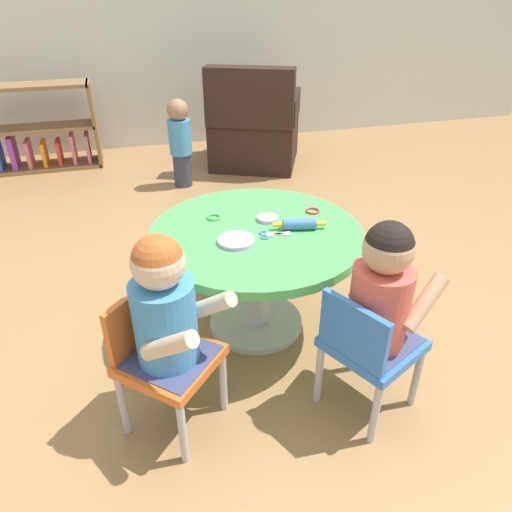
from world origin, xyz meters
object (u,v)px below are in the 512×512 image
(seated_child_right, at_px, (382,290))
(craft_scissors, at_px, (270,235))
(toddler_standing, at_px, (180,141))
(rolling_pin, at_px, (300,224))
(child_chair_left, at_px, (162,356))
(armchair_dark, at_px, (254,129))
(craft_table, at_px, (256,254))
(child_chair_right, at_px, (367,346))
(seated_child_left, at_px, (165,307))
(bookshelf_low, at_px, (38,134))

(seated_child_right, bearing_deg, craft_scissors, 114.84)
(toddler_standing, xyz_separation_m, rolling_pin, (0.26, -1.88, 0.18))
(child_chair_left, distance_m, armchair_dark, 2.80)
(craft_scissors, bearing_deg, craft_table, 127.46)
(child_chair_left, height_order, toddler_standing, toddler_standing)
(child_chair_right, bearing_deg, armchair_dark, 82.78)
(child_chair_right, relative_size, toddler_standing, 0.80)
(child_chair_right, distance_m, rolling_pin, 0.60)
(seated_child_left, distance_m, bookshelf_low, 3.11)
(seated_child_right, relative_size, rolling_pin, 2.22)
(rolling_pin, relative_size, craft_scissors, 1.65)
(craft_table, xyz_separation_m, child_chair_right, (0.25, -0.59, -0.09))
(craft_table, height_order, craft_scissors, craft_scissors)
(craft_table, xyz_separation_m, armchair_dark, (0.59, 2.15, -0.08))
(child_chair_left, xyz_separation_m, armchair_dark, (1.06, 2.59, 0.00))
(bookshelf_low, bearing_deg, craft_scissors, -64.90)
(child_chair_left, xyz_separation_m, seated_child_left, (0.03, -0.03, 0.23))
(seated_child_right, distance_m, bookshelf_low, 3.46)
(seated_child_right, relative_size, toddler_standing, 0.76)
(seated_child_right, xyz_separation_m, toddler_standing, (-0.36, 2.41, -0.17))
(child_chair_left, height_order, armchair_dark, armchair_dark)
(child_chair_right, bearing_deg, rolling_pin, 96.79)
(bookshelf_low, distance_m, rolling_pin, 2.93)
(toddler_standing, height_order, craft_scissors, toddler_standing)
(armchair_dark, bearing_deg, bookshelf_low, 167.32)
(seated_child_right, distance_m, rolling_pin, 0.54)
(rolling_pin, bearing_deg, craft_table, 167.64)
(toddler_standing, bearing_deg, child_chair_left, -99.62)
(rolling_pin, height_order, craft_scissors, rolling_pin)
(bookshelf_low, height_order, craft_scissors, bookshelf_low)
(armchair_dark, xyz_separation_m, rolling_pin, (-0.41, -2.19, 0.23))
(child_chair_right, relative_size, seated_child_right, 1.05)
(seated_child_right, xyz_separation_m, rolling_pin, (-0.10, 0.53, 0.00))
(seated_child_left, xyz_separation_m, toddler_standing, (0.36, 2.31, -0.17))
(bookshelf_low, bearing_deg, toddler_standing, -32.95)
(bookshelf_low, bearing_deg, rolling_pin, -62.32)
(craft_table, bearing_deg, armchair_dark, 74.55)
(child_chair_left, bearing_deg, child_chair_right, -12.01)
(craft_table, relative_size, child_chair_left, 1.71)
(toddler_standing, height_order, rolling_pin, toddler_standing)
(toddler_standing, distance_m, craft_scissors, 1.91)
(child_chair_left, relative_size, armchair_dark, 0.57)
(seated_child_left, bearing_deg, seated_child_right, -8.44)
(armchair_dark, height_order, craft_scissors, armchair_dark)
(craft_scissors, bearing_deg, seated_child_left, -139.91)
(child_chair_left, bearing_deg, seated_child_left, -43.65)
(bookshelf_low, bearing_deg, child_chair_left, -76.64)
(seated_child_right, bearing_deg, seated_child_left, 171.56)
(toddler_standing, bearing_deg, seated_child_left, -98.81)
(seated_child_left, distance_m, rolling_pin, 0.75)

